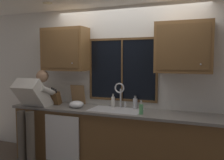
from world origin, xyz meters
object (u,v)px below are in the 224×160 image
Objects in this scene: knife_block at (56,98)px; person_standing at (33,106)px; bottle_green_glass at (135,103)px; bottle_tall_clear at (113,101)px; mixing_bowl at (76,104)px; soap_dispenser at (141,109)px; cutting_board at (78,95)px.

person_standing is at bearing -128.04° from knife_block.
bottle_tall_clear reaches higher than bottle_green_glass.
knife_block is 0.46m from mixing_bowl.
bottle_tall_clear is (-0.37, -0.01, 0.01)m from bottle_green_glass.
knife_block is 1.52× the size of bottle_green_glass.
soap_dispenser is 0.40m from bottle_green_glass.
soap_dispenser is 0.65m from bottle_tall_clear.
knife_block is at bearing -170.35° from bottle_tall_clear.
bottle_tall_clear is (0.53, 0.26, 0.04)m from mixing_bowl.
mixing_bowl is (0.13, -0.29, -0.11)m from cutting_board.
knife_block is 1.37× the size of mixing_bowl.
mixing_bowl is 1.06× the size of bottle_tall_clear.
cutting_board is 0.67m from bottle_tall_clear.
bottle_green_glass is at bearing 118.69° from soap_dispenser.
bottle_green_glass is (1.35, 0.18, -0.02)m from knife_block.
mixing_bowl is at bearing 176.03° from soap_dispenser.
soap_dispenser is at bearing -61.31° from bottle_green_glass.
bottle_green_glass is 0.95× the size of bottle_tall_clear.
cutting_board reaches higher than bottle_green_glass.
cutting_board reaches higher than bottle_tall_clear.
bottle_green_glass is 0.37m from bottle_tall_clear.
knife_block is at bearing 173.70° from soap_dispenser.
person_standing is 4.48× the size of cutting_board.
mixing_bowl is at bearing -11.86° from knife_block.
person_standing is 4.70× the size of knife_block.
knife_block is 1.36m from bottle_green_glass.
person_standing is 6.78× the size of bottle_tall_clear.
knife_block is 1.60× the size of soap_dispenser.
bottle_green_glass is at bearing 16.87° from mixing_bowl.
knife_block reaches higher than mixing_bowl.
soap_dispenser is at bearing -31.05° from bottle_tall_clear.
mixing_bowl is 1.17× the size of soap_dispenser.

